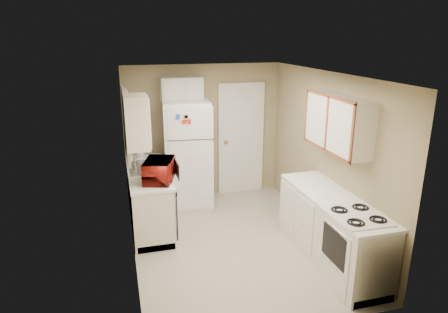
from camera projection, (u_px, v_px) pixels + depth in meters
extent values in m
plane|color=beige|center=(233.00, 242.00, 5.80)|extent=(3.80, 3.80, 0.00)
plane|color=white|center=(234.00, 74.00, 5.10)|extent=(3.80, 3.80, 0.00)
plane|color=#9C8E68|center=(129.00, 172.00, 5.10)|extent=(3.80, 3.80, 0.00)
plane|color=#9C8E68|center=(326.00, 155.00, 5.80)|extent=(3.80, 3.80, 0.00)
plane|color=#9C8E68|center=(204.00, 132.00, 7.20)|extent=(2.80, 2.80, 0.00)
plane|color=#9C8E68|center=(292.00, 225.00, 3.70)|extent=(2.80, 2.80, 0.00)
cube|color=silver|center=(149.00, 197.00, 6.22)|extent=(0.60, 1.80, 0.90)
cube|color=black|center=(173.00, 209.00, 5.73)|extent=(0.03, 0.58, 0.72)
cube|color=gray|center=(147.00, 170.00, 6.24)|extent=(0.54, 0.74, 0.16)
imported|color=maroon|center=(159.00, 171.00, 5.61)|extent=(0.62, 0.46, 0.37)
imported|color=white|center=(141.00, 152.00, 6.66)|extent=(0.12, 0.13, 0.21)
cube|color=silver|center=(127.00, 124.00, 5.96)|extent=(0.10, 0.98, 1.08)
cube|color=silver|center=(137.00, 122.00, 5.16)|extent=(0.30, 0.45, 0.70)
cube|color=silver|center=(187.00, 154.00, 6.82)|extent=(0.84, 0.82, 1.85)
cube|color=silver|center=(182.00, 89.00, 6.73)|extent=(0.70, 0.30, 0.40)
cube|color=silver|center=(241.00, 139.00, 7.39)|extent=(0.86, 0.06, 2.08)
cube|color=silver|center=(331.00, 229.00, 5.21)|extent=(0.60, 2.00, 0.90)
cube|color=silver|center=(354.00, 254.00, 4.71)|extent=(0.57, 0.69, 0.81)
cube|color=silver|center=(338.00, 123.00, 5.13)|extent=(0.30, 1.20, 0.70)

